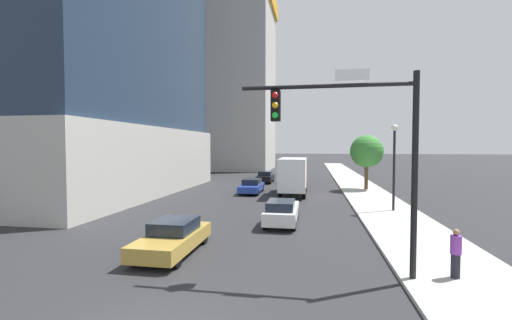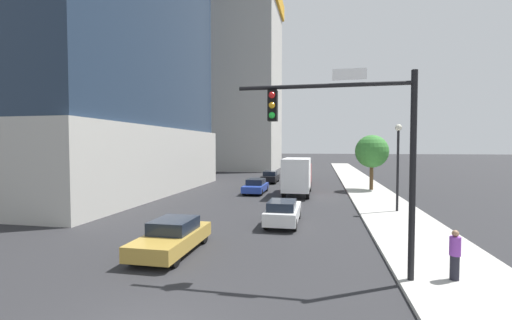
{
  "view_description": "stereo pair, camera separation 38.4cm",
  "coord_description": "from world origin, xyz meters",
  "views": [
    {
      "loc": [
        3.68,
        -6.7,
        4.47
      ],
      "look_at": [
        1.0,
        8.79,
        3.82
      ],
      "focal_mm": 23.17,
      "sensor_mm": 36.0,
      "label": 1
    },
    {
      "loc": [
        4.05,
        -6.63,
        4.47
      ],
      "look_at": [
        1.0,
        8.79,
        3.82
      ],
      "focal_mm": 23.17,
      "sensor_mm": 36.0,
      "label": 2
    }
  ],
  "objects": [
    {
      "name": "car_blue",
      "position": [
        -2.08,
        24.21,
        0.68
      ],
      "size": [
        1.83,
        4.51,
        1.37
      ],
      "color": "#233D9E",
      "rests_on": "ground"
    },
    {
      "name": "street_lamp",
      "position": [
        9.06,
        16.73,
        3.94
      ],
      "size": [
        0.44,
        0.44,
        5.79
      ],
      "color": "black",
      "rests_on": "sidewalk"
    },
    {
      "name": "street_tree",
      "position": [
        8.99,
        27.85,
        3.96
      ],
      "size": [
        3.26,
        3.26,
        5.46
      ],
      "color": "brown",
      "rests_on": "sidewalk"
    },
    {
      "name": "box_truck",
      "position": [
        1.93,
        23.63,
        1.88
      ],
      "size": [
        2.32,
        7.06,
        3.41
      ],
      "color": "#B21E1E",
      "rests_on": "ground"
    },
    {
      "name": "traffic_light_pole",
      "position": [
        5.04,
        4.68,
        4.87
      ],
      "size": [
        5.81,
        0.48,
        6.87
      ],
      "color": "black",
      "rests_on": "sidewalk"
    },
    {
      "name": "pedestrian_purple_shirt",
      "position": [
        8.32,
        4.95,
        0.97
      ],
      "size": [
        0.34,
        0.34,
        1.62
      ],
      "color": "black",
      "rests_on": "sidewalk"
    },
    {
      "name": "car_white",
      "position": [
        1.93,
        12.14,
        0.72
      ],
      "size": [
        1.76,
        4.51,
        1.44
      ],
      "color": "silver",
      "rests_on": "ground"
    },
    {
      "name": "car_black",
      "position": [
        -2.08,
        33.39,
        0.71
      ],
      "size": [
        1.78,
        4.19,
        1.44
      ],
      "color": "black",
      "rests_on": "ground"
    },
    {
      "name": "car_red",
      "position": [
        1.93,
        33.29,
        0.7
      ],
      "size": [
        1.85,
        4.2,
        1.38
      ],
      "color": "red",
      "rests_on": "ground"
    },
    {
      "name": "construction_building",
      "position": [
        -11.6,
        56.6,
        18.47
      ],
      "size": [
        22.24,
        16.45,
        44.1
      ],
      "color": "#B2AFA8",
      "rests_on": "ground"
    },
    {
      "name": "sidewalk",
      "position": [
        8.64,
        20.0,
        0.07
      ],
      "size": [
        4.2,
        120.0,
        0.15
      ],
      "primitive_type": "cube",
      "color": "#B2AFA8",
      "rests_on": "ground"
    },
    {
      "name": "car_gold",
      "position": [
        -2.08,
        6.18,
        0.68
      ],
      "size": [
        1.9,
        4.51,
        1.38
      ],
      "color": "#AD8938",
      "rests_on": "ground"
    }
  ]
}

